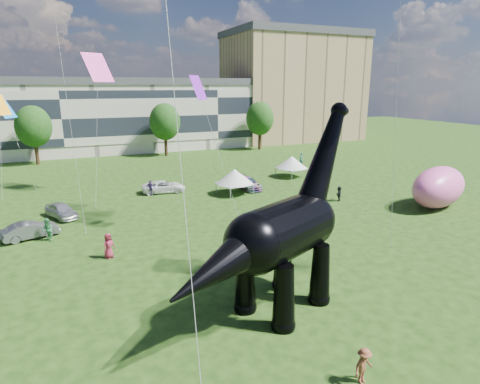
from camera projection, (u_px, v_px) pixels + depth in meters
name	position (u px, v px, depth m)	size (l,w,h in m)	color
ground	(264.00, 335.00, 19.39)	(220.00, 220.00, 0.00)	#16330C
terrace_row	(62.00, 120.00, 69.65)	(78.00, 11.00, 12.00)	beige
apartment_block	(292.00, 89.00, 89.65)	(28.00, 18.00, 22.00)	tan
tree_mid_left	(33.00, 123.00, 60.05)	(5.20, 5.20, 9.44)	#382314
tree_mid_right	(165.00, 119.00, 67.81)	(5.20, 5.20, 9.44)	#382314
tree_far_right	(260.00, 116.00, 74.79)	(5.20, 5.20, 9.44)	#382314
dinosaur_sculpture	(278.00, 236.00, 20.48)	(13.22, 7.55, 11.20)	black
car_silver	(61.00, 210.00, 36.51)	(1.65, 4.09, 1.39)	#B9B9BE
car_grey	(30.00, 230.00, 31.56)	(1.44, 4.13, 1.36)	slate
car_white	(164.00, 187.00, 45.27)	(2.22, 4.81, 1.34)	white
car_dark	(247.00, 183.00, 46.85)	(1.92, 4.72, 1.37)	#595960
gazebo_near	(235.00, 177.00, 44.25)	(4.69, 4.69, 2.84)	silver
gazebo_far	(292.00, 162.00, 52.76)	(4.98, 4.98, 2.79)	silver
inflatable_pink	(439.00, 187.00, 39.59)	(8.08, 4.04, 4.04)	pink
visitors	(173.00, 220.00, 33.33)	(54.29, 41.45, 1.89)	#398F52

